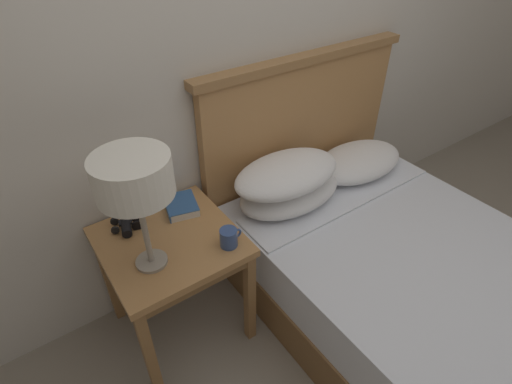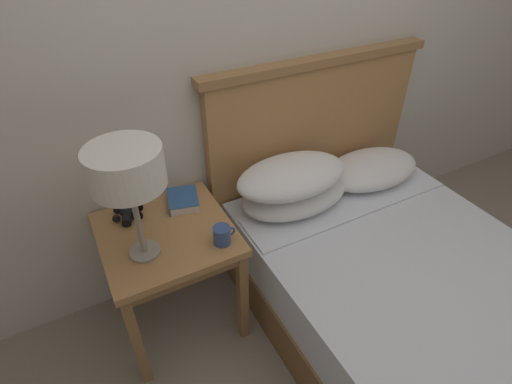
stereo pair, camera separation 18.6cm
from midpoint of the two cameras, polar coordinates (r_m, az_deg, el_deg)
The scene contains 8 objects.
ground_plane at distance 2.19m, azimuth 14.99°, elevation -22.35°, with size 20.00×20.00×0.00m, color gray.
wall_back at distance 2.03m, azimuth -2.87°, elevation 21.25°, with size 8.00×0.06×2.60m.
nightstand at distance 1.88m, azimuth -14.86°, elevation -8.42°, with size 0.58×0.58×0.62m.
bed at distance 2.14m, azimuth 18.57°, elevation -12.01°, with size 1.35×2.03×1.19m.
table_lamp at distance 1.48m, azimuth -20.60°, elevation 1.62°, with size 0.28×0.28×0.51m.
book_on_nightstand at distance 1.96m, azimuth -13.40°, elevation -2.03°, with size 0.18×0.21×0.04m.
binoculars_pair at distance 1.93m, azimuth -20.74°, elevation -4.31°, with size 0.15×0.16×0.05m.
coffee_mug at distance 1.72m, azimuth -7.01°, elevation -6.62°, with size 0.10×0.08×0.08m.
Camera 1 is at (-1.12, -0.52, 1.84)m, focal length 28.00 mm.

